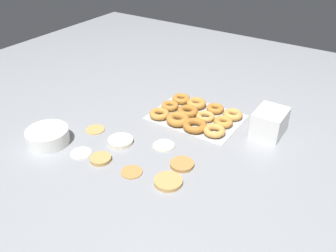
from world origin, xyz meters
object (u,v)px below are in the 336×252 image
(pancake_1, at_px, (81,153))
(container_stack, at_px, (270,122))
(pancake_7, at_px, (101,159))
(batter_bowl, at_px, (48,136))
(pancake_2, at_px, (95,129))
(pancake_5, at_px, (121,141))
(donut_tray, at_px, (195,115))
(pancake_0, at_px, (168,181))
(pancake_3, at_px, (132,172))
(pancake_4, at_px, (164,145))
(pancake_6, at_px, (182,164))

(pancake_1, height_order, container_stack, container_stack)
(pancake_7, xyz_separation_m, batter_bowl, (0.26, 0.03, 0.02))
(pancake_1, xyz_separation_m, pancake_2, (0.07, -0.16, 0.00))
(batter_bowl, bearing_deg, pancake_7, -174.04)
(pancake_5, distance_m, donut_tray, 0.38)
(pancake_1, bearing_deg, pancake_2, -65.42)
(donut_tray, distance_m, container_stack, 0.34)
(pancake_2, relative_size, container_stack, 0.54)
(pancake_0, distance_m, pancake_7, 0.29)
(pancake_1, relative_size, pancake_7, 1.01)
(pancake_3, bearing_deg, pancake_4, -91.23)
(pancake_5, distance_m, batter_bowl, 0.30)
(batter_bowl, bearing_deg, pancake_4, -149.71)
(pancake_1, relative_size, donut_tray, 0.21)
(donut_tray, bearing_deg, batter_bowl, 50.86)
(pancake_0, relative_size, batter_bowl, 0.59)
(pancake_1, relative_size, pancake_6, 0.91)
(pancake_6, xyz_separation_m, batter_bowl, (0.54, 0.17, 0.02))
(pancake_3, bearing_deg, pancake_6, -134.70)
(donut_tray, height_order, container_stack, container_stack)
(pancake_2, relative_size, pancake_7, 1.00)
(donut_tray, bearing_deg, pancake_6, 111.60)
(pancake_1, xyz_separation_m, container_stack, (-0.57, -0.55, 0.05))
(pancake_4, bearing_deg, pancake_6, 151.74)
(pancake_5, xyz_separation_m, pancake_6, (-0.29, -0.01, -0.00))
(pancake_3, relative_size, pancake_4, 0.92)
(pancake_4, height_order, batter_bowl, batter_bowl)
(pancake_1, bearing_deg, container_stack, -136.13)
(pancake_1, relative_size, pancake_2, 1.01)
(pancake_2, bearing_deg, pancake_7, 138.48)
(pancake_7, bearing_deg, container_stack, -131.41)
(pancake_6, relative_size, donut_tray, 0.23)
(pancake_6, relative_size, container_stack, 0.60)
(pancake_4, bearing_deg, donut_tray, -89.59)
(pancake_0, relative_size, pancake_6, 1.12)
(pancake_1, bearing_deg, batter_bowl, 5.96)
(pancake_4, xyz_separation_m, batter_bowl, (0.41, 0.24, 0.03))
(pancake_1, relative_size, pancake_5, 0.79)
(pancake_2, xyz_separation_m, pancake_7, (-0.17, 0.15, 0.00))
(pancake_2, xyz_separation_m, pancake_4, (-0.32, -0.06, 0.00))
(pancake_2, bearing_deg, batter_bowl, 61.86)
(pancake_3, height_order, pancake_4, same)
(donut_tray, bearing_deg, pancake_4, 90.41)
(pancake_7, relative_size, batter_bowl, 0.47)
(pancake_0, distance_m, batter_bowl, 0.56)
(pancake_0, height_order, pancake_7, same)
(pancake_1, xyz_separation_m, donut_tray, (-0.24, -0.49, 0.01))
(donut_tray, distance_m, batter_bowl, 0.65)
(pancake_1, xyz_separation_m, pancake_5, (-0.08, -0.15, 0.00))
(pancake_4, xyz_separation_m, pancake_6, (-0.13, 0.07, 0.00))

